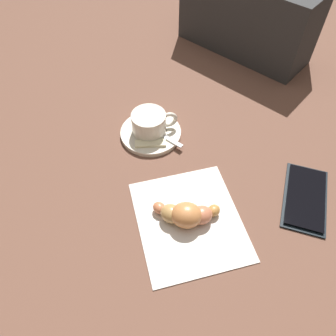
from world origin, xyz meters
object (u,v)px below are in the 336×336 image
teaspoon (150,128)px  croissant (186,214)px  cell_phone (305,197)px  laptop_bag (247,15)px  saucer (151,133)px  espresso_cup (150,123)px  sugar_packet (150,143)px  napkin (189,220)px

teaspoon → croissant: croissant is taller
cell_phone → laptop_bag: 0.49m
saucer → laptop_bag: 0.41m
saucer → laptop_bag: (-0.31, 0.25, 0.09)m
saucer → espresso_cup: espresso_cup is taller
teaspoon → sugar_packet: size_ratio=1.62×
napkin → saucer: bearing=-163.8°
espresso_cup → laptop_bag: bearing=140.8°
saucer → sugar_packet: (0.04, -0.00, 0.01)m
croissant → cell_phone: (-0.03, 0.22, -0.02)m
sugar_packet → laptop_bag: size_ratio=0.18×
saucer → espresso_cup: 0.03m
saucer → laptop_bag: size_ratio=0.37×
napkin → espresso_cup: bearing=-163.6°
cell_phone → napkin: bearing=-81.0°
saucer → croissant: (0.21, 0.06, 0.02)m
teaspoon → croissant: size_ratio=0.82×
espresso_cup → napkin: size_ratio=0.47×
teaspoon → cell_phone: (0.18, 0.27, -0.01)m
napkin → cell_phone: bearing=99.0°
croissant → laptop_bag: laptop_bag is taller
teaspoon → saucer: bearing=1.4°
saucer → sugar_packet: bearing=-1.7°
croissant → cell_phone: bearing=98.5°
laptop_bag → sugar_packet: bearing=98.3°
cell_phone → saucer: bearing=-122.7°
napkin → croissant: bearing=-99.3°
espresso_cup → napkin: espresso_cup is taller
cell_phone → laptop_bag: (-0.48, -0.02, 0.09)m
laptop_bag → teaspoon: bearing=94.8°
croissant → cell_phone: 0.22m
saucer → teaspoon: teaspoon is taller
espresso_cup → cell_phone: bearing=57.3°
saucer → croissant: 0.22m
cell_phone → laptop_bag: size_ratio=0.48×
napkin → teaspoon: bearing=-164.1°
croissant → espresso_cup: bearing=-164.9°
sugar_packet → croissant: size_ratio=0.50×
teaspoon → laptop_bag: 0.40m
saucer → teaspoon: bearing=-178.6°
croissant → laptop_bag: bearing=159.3°
teaspoon → napkin: teaspoon is taller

